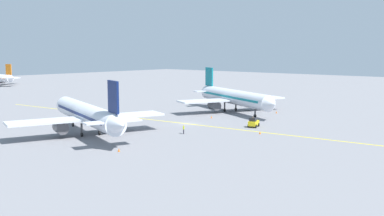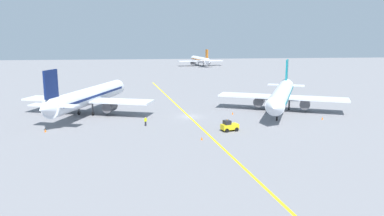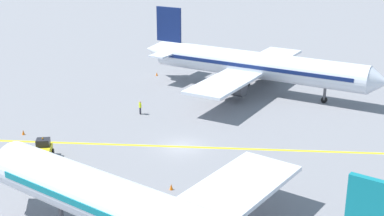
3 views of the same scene
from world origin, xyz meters
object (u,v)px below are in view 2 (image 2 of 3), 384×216
at_px(baggage_tug_white, 229,126).
at_px(traffic_cone_near_nose, 233,113).
at_px(ground_crew_worker, 146,121).
at_px(airplane_adjacent_stand, 282,95).
at_px(airplane_at_gate, 89,97).
at_px(traffic_cone_mid_apron, 45,130).
at_px(airplane_distant_taxiing, 200,60).
at_px(traffic_cone_far_edge, 202,138).
at_px(traffic_cone_by_wingtip, 322,118).

bearing_deg(baggage_tug_white, traffic_cone_near_nose, 74.42).
bearing_deg(ground_crew_worker, airplane_adjacent_stand, 19.08).
distance_m(airplane_at_gate, traffic_cone_near_nose, 30.89).
bearing_deg(traffic_cone_mid_apron, airplane_distant_taxiing, 71.48).
xyz_separation_m(ground_crew_worker, traffic_cone_far_edge, (8.94, -10.74, -0.63)).
xyz_separation_m(airplane_adjacent_stand, airplane_distant_taxiing, (0.83, 130.69, -0.37)).
distance_m(baggage_tug_white, traffic_cone_mid_apron, 32.04).
relative_size(airplane_at_gate, ground_crew_worker, 20.56).
xyz_separation_m(traffic_cone_near_nose, traffic_cone_mid_apron, (-35.71, -10.55, 0.00)).
distance_m(airplane_at_gate, traffic_cone_mid_apron, 16.34).
distance_m(ground_crew_worker, traffic_cone_by_wingtip, 35.11).
bearing_deg(baggage_tug_white, traffic_cone_far_edge, -137.79).
relative_size(airplane_at_gate, traffic_cone_by_wingtip, 62.79).
xyz_separation_m(airplane_adjacent_stand, traffic_cone_far_edge, (-20.98, -21.08, -3.43)).
xyz_separation_m(baggage_tug_white, traffic_cone_far_edge, (-5.62, -5.10, -0.63)).
bearing_deg(traffic_cone_by_wingtip, traffic_cone_near_nose, 157.32).
distance_m(airplane_adjacent_stand, traffic_cone_far_edge, 29.94).
bearing_deg(traffic_cone_far_edge, airplane_at_gate, 131.81).
bearing_deg(airplane_adjacent_stand, traffic_cone_mid_apron, -164.87).
height_order(traffic_cone_near_nose, traffic_cone_by_wingtip, same).
bearing_deg(traffic_cone_mid_apron, traffic_cone_near_nose, 16.46).
distance_m(airplane_distant_taxiing, ground_crew_worker, 144.37).
height_order(airplane_at_gate, traffic_cone_by_wingtip, airplane_at_gate).
bearing_deg(traffic_cone_far_edge, traffic_cone_near_nose, 63.37).
height_order(baggage_tug_white, traffic_cone_near_nose, baggage_tug_white).
bearing_deg(airplane_at_gate, airplane_distant_taxiing, 71.60).
xyz_separation_m(airplane_distant_taxiing, traffic_cone_mid_apron, (-48.06, -143.46, -3.06)).
xyz_separation_m(ground_crew_worker, traffic_cone_by_wingtip, (35.09, 1.15, -0.63)).
height_order(airplane_distant_taxiing, traffic_cone_far_edge, airplane_distant_taxiing).
bearing_deg(traffic_cone_by_wingtip, airplane_at_gate, 166.29).
height_order(airplane_distant_taxiing, ground_crew_worker, airplane_distant_taxiing).
bearing_deg(airplane_distant_taxiing, baggage_tug_white, -96.30).
xyz_separation_m(airplane_at_gate, traffic_cone_by_wingtip, (47.05, -11.48, -3.43)).
xyz_separation_m(airplane_adjacent_stand, traffic_cone_by_wingtip, (5.17, -9.20, -3.43)).
distance_m(airplane_at_gate, baggage_tug_white, 32.33).
bearing_deg(traffic_cone_by_wingtip, ground_crew_worker, -178.12).
relative_size(baggage_tug_white, ground_crew_worker, 1.97).
xyz_separation_m(airplane_at_gate, ground_crew_worker, (11.97, -12.63, -2.80)).
height_order(traffic_cone_near_nose, traffic_cone_far_edge, same).
xyz_separation_m(airplane_adjacent_stand, traffic_cone_near_nose, (-11.52, -2.22, -3.43)).
distance_m(airplane_distant_taxiing, traffic_cone_near_nose, 133.52).
relative_size(traffic_cone_near_nose, traffic_cone_by_wingtip, 1.00).
xyz_separation_m(airplane_distant_taxiing, ground_crew_worker, (-30.74, -141.04, -2.43)).
relative_size(ground_crew_worker, traffic_cone_by_wingtip, 3.05).
bearing_deg(traffic_cone_far_edge, traffic_cone_by_wingtip, 24.45).
distance_m(airplane_at_gate, ground_crew_worker, 17.62).
bearing_deg(traffic_cone_mid_apron, baggage_tug_white, -5.76).
height_order(airplane_adjacent_stand, traffic_cone_mid_apron, airplane_adjacent_stand).
bearing_deg(traffic_cone_near_nose, airplane_distant_taxiing, 84.69).
bearing_deg(airplane_distant_taxiing, traffic_cone_by_wingtip, -88.22).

